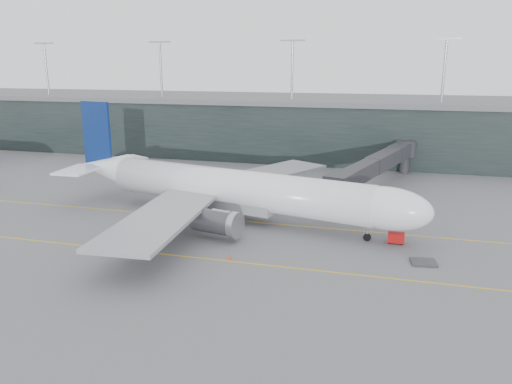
# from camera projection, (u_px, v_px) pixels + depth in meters

# --- Properties ---
(ground) EXTENTS (320.00, 320.00, 0.00)m
(ground) POSITION_uv_depth(u_px,v_px,m) (205.00, 210.00, 83.70)
(ground) COLOR #555459
(ground) RESTS_ON ground
(taxiline_a) EXTENTS (160.00, 0.25, 0.02)m
(taxiline_a) POSITION_uv_depth(u_px,v_px,m) (196.00, 217.00, 79.97)
(taxiline_a) COLOR gold
(taxiline_a) RESTS_ON ground
(taxiline_b) EXTENTS (160.00, 0.25, 0.02)m
(taxiline_b) POSITION_uv_depth(u_px,v_px,m) (150.00, 253.00, 65.03)
(taxiline_b) COLOR gold
(taxiline_b) RESTS_ON ground
(taxiline_lead_main) EXTENTS (0.25, 60.00, 0.02)m
(taxiline_lead_main) POSITION_uv_depth(u_px,v_px,m) (263.00, 185.00, 101.10)
(taxiline_lead_main) COLOR gold
(taxiline_lead_main) RESTS_ON ground
(terminal) EXTENTS (240.00, 36.00, 29.00)m
(terminal) POSITION_uv_depth(u_px,v_px,m) (280.00, 125.00, 135.94)
(terminal) COLOR black
(terminal) RESTS_ON ground
(main_aircraft) EXTENTS (61.80, 57.13, 17.46)m
(main_aircraft) POSITION_uv_depth(u_px,v_px,m) (234.00, 189.00, 77.81)
(main_aircraft) COLOR white
(main_aircraft) RESTS_ON ground
(jet_bridge) EXTENTS (16.39, 46.81, 7.28)m
(jet_bridge) POSITION_uv_depth(u_px,v_px,m) (377.00, 159.00, 99.20)
(jet_bridge) COLOR #2A2A2F
(jet_bridge) RESTS_ON ground
(gse_cart) EXTENTS (2.22, 1.43, 1.50)m
(gse_cart) POSITION_uv_depth(u_px,v_px,m) (396.00, 237.00, 68.25)
(gse_cart) COLOR #AE0C0C
(gse_cart) RESTS_ON ground
(baggage_dolly) EXTENTS (3.35, 2.83, 0.30)m
(baggage_dolly) POSITION_uv_depth(u_px,v_px,m) (423.00, 262.00, 61.50)
(baggage_dolly) COLOR #313136
(baggage_dolly) RESTS_ON ground
(uld_a) EXTENTS (2.42, 2.18, 1.82)m
(uld_a) POSITION_uv_depth(u_px,v_px,m) (192.00, 189.00, 93.71)
(uld_a) COLOR #393A3E
(uld_a) RESTS_ON ground
(uld_b) EXTENTS (2.43, 2.11, 1.92)m
(uld_b) POSITION_uv_depth(u_px,v_px,m) (220.00, 188.00, 94.10)
(uld_b) COLOR #393A3E
(uld_b) RESTS_ON ground
(uld_c) EXTENTS (2.27, 1.99, 1.77)m
(uld_c) POSITION_uv_depth(u_px,v_px,m) (224.00, 188.00, 94.39)
(uld_c) COLOR #393A3E
(uld_c) RESTS_ON ground
(cone_nose) EXTENTS (0.39, 0.39, 0.62)m
(cone_nose) POSITION_uv_depth(u_px,v_px,m) (403.00, 236.00, 70.26)
(cone_nose) COLOR #D84F0C
(cone_nose) RESTS_ON ground
(cone_wing_stbd) EXTENTS (0.48, 0.48, 0.76)m
(cone_wing_stbd) POSITION_uv_depth(u_px,v_px,m) (230.00, 257.00, 62.71)
(cone_wing_stbd) COLOR #D0410B
(cone_wing_stbd) RESTS_ON ground
(cone_wing_port) EXTENTS (0.41, 0.41, 0.65)m
(cone_wing_port) POSITION_uv_depth(u_px,v_px,m) (264.00, 195.00, 92.11)
(cone_wing_port) COLOR #E2540C
(cone_wing_port) RESTS_ON ground
(cone_tail) EXTENTS (0.44, 0.44, 0.71)m
(cone_tail) POSITION_uv_depth(u_px,v_px,m) (118.00, 223.00, 75.91)
(cone_tail) COLOR #EA3F0D
(cone_tail) RESTS_ON ground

